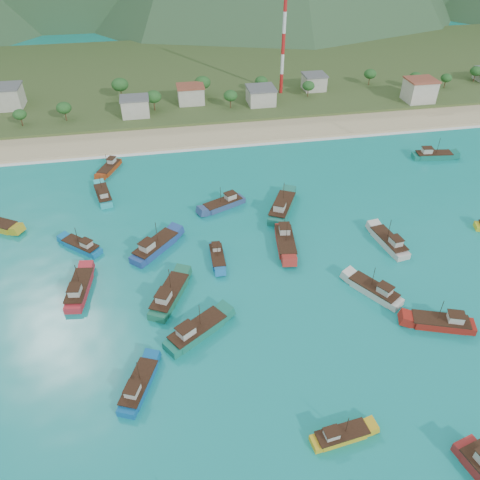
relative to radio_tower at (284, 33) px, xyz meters
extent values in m
plane|color=#0B8083|center=(-29.44, -108.00, -22.65)|extent=(600.00, 600.00, 0.00)
cube|color=beige|center=(-29.44, -29.00, -22.65)|extent=(400.00, 18.00, 1.20)
cube|color=#385123|center=(-29.44, 32.00, -22.65)|extent=(400.00, 110.00, 2.40)
cube|color=white|center=(-29.44, -38.50, -22.65)|extent=(400.00, 2.50, 0.08)
cube|color=beige|center=(-97.12, 2.92, -17.49)|extent=(8.80, 9.62, 7.13)
cube|color=beige|center=(-53.85, -12.75, -18.12)|extent=(8.96, 6.96, 5.86)
cube|color=beige|center=(-34.34, -4.46, -18.14)|extent=(9.01, 7.51, 5.82)
cube|color=beige|center=(-9.86, -9.46, -18.38)|extent=(9.21, 9.29, 5.34)
cube|color=beige|center=(13.19, 1.03, -18.38)|extent=(7.92, 7.64, 5.33)
cube|color=beige|center=(46.70, -17.18, -17.38)|extent=(9.65, 8.59, 7.34)
cylinder|color=red|center=(0.00, 0.00, -17.54)|extent=(1.20, 1.20, 7.02)
cylinder|color=white|center=(0.00, 0.00, -10.53)|extent=(1.20, 1.20, 7.02)
cylinder|color=red|center=(0.00, 0.00, -3.51)|extent=(1.20, 1.20, 7.02)
cylinder|color=white|center=(0.00, 0.00, 3.51)|extent=(1.20, 1.20, 7.02)
cylinder|color=red|center=(0.00, 0.00, 10.53)|extent=(1.20, 1.20, 7.02)
cube|color=silver|center=(-9.00, -107.83, -22.05)|extent=(8.71, 11.05, 2.01)
cube|color=beige|center=(-7.78, -109.73, -20.23)|extent=(3.06, 3.20, 1.63)
cylinder|color=#382114|center=(-9.34, -107.30, -18.79)|extent=(0.12, 0.12, 4.52)
cube|color=navy|center=(-33.24, -71.98, -22.06)|extent=(11.31, 7.39, 1.99)
cube|color=beige|center=(-31.20, -71.07, -20.26)|extent=(3.09, 2.84, 1.62)
cylinder|color=#382114|center=(-33.81, -72.24, -18.83)|extent=(0.12, 0.12, 4.47)
cube|color=#1C6FBA|center=(-37.52, -92.05, -22.24)|extent=(2.84, 9.01, 1.63)
cube|color=beige|center=(-37.48, -90.22, -20.76)|extent=(1.68, 2.07, 1.32)
cylinder|color=#382114|center=(-37.53, -92.56, -19.59)|extent=(0.12, 0.12, 3.66)
cube|color=#1B664A|center=(-48.22, -102.10, -21.94)|extent=(8.76, 12.60, 2.23)
cube|color=beige|center=(-49.35, -104.34, -19.91)|extent=(3.26, 3.50, 1.81)
cylinder|color=#382114|center=(-47.91, -101.48, -18.31)|extent=(0.12, 0.12, 5.02)
cube|color=#0D5697|center=(-54.32, -121.63, -22.12)|extent=(6.81, 10.66, 1.87)
cube|color=beige|center=(-55.14, -123.57, -20.42)|extent=(2.65, 2.89, 1.52)
cylinder|color=#382114|center=(-54.09, -121.10, -19.08)|extent=(0.12, 0.12, 4.21)
cube|color=#196D5C|center=(-19.23, -76.26, -21.83)|extent=(9.80, 13.69, 2.44)
cube|color=beige|center=(-20.52, -78.68, -19.63)|extent=(3.60, 3.84, 1.98)
cylinder|color=#382114|center=(-18.87, -75.59, -17.88)|extent=(0.12, 0.12, 5.48)
cube|color=navy|center=(-50.26, -86.33, -21.92)|extent=(11.24, 11.58, 2.27)
cube|color=beige|center=(-52.01, -88.18, -19.87)|extent=(3.60, 3.63, 1.84)
cylinder|color=#382114|center=(-49.77, -85.81, -18.24)|extent=(0.12, 0.12, 5.10)
cube|color=#9D3412|center=(-61.78, -47.65, -22.16)|extent=(6.70, 10.17, 1.79)
cube|color=beige|center=(-60.95, -45.81, -20.53)|extent=(2.57, 2.78, 1.46)
cylinder|color=#382114|center=(-62.01, -48.16, -19.25)|extent=(0.12, 0.12, 4.03)
cube|color=#116D5D|center=(31.50, -57.17, -22.01)|extent=(11.78, 4.77, 2.08)
cube|color=beige|center=(29.17, -56.88, -20.12)|extent=(2.84, 2.40, 1.69)
cylinder|color=#382114|center=(32.14, -57.25, -18.63)|extent=(0.12, 0.12, 4.69)
cube|color=#25B0B8|center=(-62.72, -62.00, -22.10)|extent=(5.28, 10.91, 1.91)
cube|color=beige|center=(-62.26, -64.09, -20.37)|extent=(2.39, 2.74, 1.55)
cylinder|color=#382114|center=(-62.84, -61.42, -19.00)|extent=(0.12, 0.12, 4.29)
cube|color=#16705A|center=(-43.95, -112.12, -21.94)|extent=(12.16, 9.83, 2.22)
cube|color=beige|center=(-46.03, -113.52, -19.93)|extent=(3.56, 3.41, 1.81)
cylinder|color=#382114|center=(-43.38, -111.73, -18.33)|extent=(0.12, 0.12, 5.00)
cube|color=maroon|center=(-0.63, -118.11, -22.04)|extent=(11.64, 6.81, 2.03)
cube|color=beige|center=(1.52, -118.87, -20.20)|extent=(3.07, 2.77, 1.65)
cylinder|color=#382114|center=(-1.23, -117.90, -18.73)|extent=(0.12, 0.12, 4.57)
cube|color=#AE2922|center=(-22.03, -90.02, -21.95)|extent=(5.22, 12.53, 2.21)
cube|color=beige|center=(-21.69, -87.56, -19.95)|extent=(2.58, 3.04, 1.79)
cylinder|color=#382114|center=(-22.12, -90.70, -18.36)|extent=(0.12, 0.12, 4.97)
cube|color=#0F68A3|center=(-66.49, -82.82, -22.16)|extent=(9.26, 8.65, 1.78)
cube|color=beige|center=(-64.99, -84.14, -20.55)|extent=(2.86, 2.82, 1.45)
cylinder|color=#382114|center=(-66.91, -82.45, -19.27)|extent=(0.12, 0.12, 4.01)
cube|color=red|center=(-65.52, -97.05, -22.01)|extent=(4.96, 11.79, 2.08)
cube|color=beige|center=(-65.86, -99.36, -20.13)|extent=(2.44, 2.87, 1.69)
cylinder|color=#382114|center=(-65.43, -96.41, -18.64)|extent=(0.12, 0.12, 4.68)
cube|color=gold|center=(-25.68, -135.46, -22.26)|extent=(8.96, 3.61, 1.58)
cube|color=beige|center=(-27.44, -135.68, -20.83)|extent=(2.16, 1.82, 1.29)
cylinder|color=#382114|center=(-25.18, -135.40, -19.69)|extent=(0.12, 0.12, 3.56)
cube|color=beige|center=(0.60, -93.72, -22.03)|extent=(5.03, 11.67, 2.05)
cube|color=beige|center=(0.95, -96.00, -20.16)|extent=(2.44, 2.85, 1.67)
cylinder|color=#382114|center=(0.50, -93.09, -18.69)|extent=(0.12, 0.12, 4.62)
camera|label=1|loc=(-46.76, -168.89, 41.05)|focal=35.00mm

